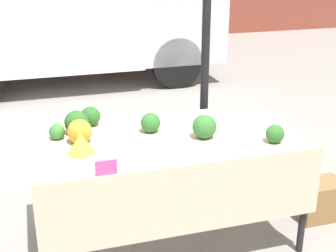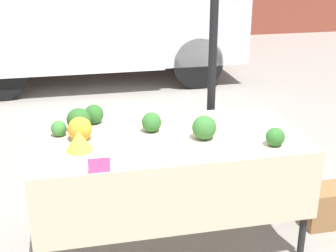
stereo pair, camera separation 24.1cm
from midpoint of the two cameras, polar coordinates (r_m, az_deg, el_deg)
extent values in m
plane|color=gray|center=(3.76, -1.89, -13.65)|extent=(40.00, 40.00, 0.00)
cylinder|color=black|center=(3.99, 2.78, 6.06)|extent=(0.07, 0.07, 2.21)
cube|color=silver|center=(8.23, -0.76, 14.69)|extent=(1.39, 1.95, 1.71)
cylinder|color=black|center=(7.51, 0.08, 7.76)|extent=(0.81, 0.22, 0.81)
cylinder|color=black|center=(9.14, -3.11, 10.16)|extent=(0.81, 0.22, 0.81)
cube|color=beige|center=(3.35, -2.06, -1.55)|extent=(1.92, 0.97, 0.03)
cube|color=beige|center=(3.05, 0.33, -9.31)|extent=(1.92, 0.01, 0.48)
cylinder|color=black|center=(3.09, -16.65, -13.77)|extent=(0.05, 0.05, 0.84)
cylinder|color=black|center=(3.51, 14.43, -8.99)|extent=(0.05, 0.05, 0.84)
cylinder|color=black|center=(3.83, -16.90, -6.64)|extent=(0.05, 0.05, 0.84)
cylinder|color=black|center=(4.17, 8.56, -3.51)|extent=(0.05, 0.05, 0.84)
sphere|color=orange|center=(3.28, -12.78, -0.69)|extent=(0.17, 0.17, 0.17)
cone|color=#93B238|center=(3.12, -12.77, -2.09)|extent=(0.18, 0.18, 0.14)
sphere|color=#387533|center=(3.39, -15.37, -0.69)|extent=(0.11, 0.11, 0.11)
sphere|color=#285B23|center=(3.59, -11.34, 1.15)|extent=(0.15, 0.15, 0.15)
sphere|color=#2D6628|center=(3.40, -4.18, 0.37)|extent=(0.14, 0.14, 0.14)
sphere|color=#2D6628|center=(3.27, 10.88, -0.96)|extent=(0.13, 0.13, 0.13)
sphere|color=#285B23|center=(3.44, -13.06, 0.40)|extent=(0.17, 0.17, 0.17)
sphere|color=#336B2D|center=(3.29, 2.37, -0.09)|extent=(0.17, 0.17, 0.17)
cube|color=#EF4793|center=(2.81, -9.99, -5.08)|extent=(0.13, 0.01, 0.10)
cube|color=olive|center=(4.11, 16.39, -8.62)|extent=(0.38, 0.27, 0.32)
camera|label=1|loc=(0.12, -92.08, -0.80)|focal=50.00mm
camera|label=2|loc=(0.12, 87.92, 0.80)|focal=50.00mm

